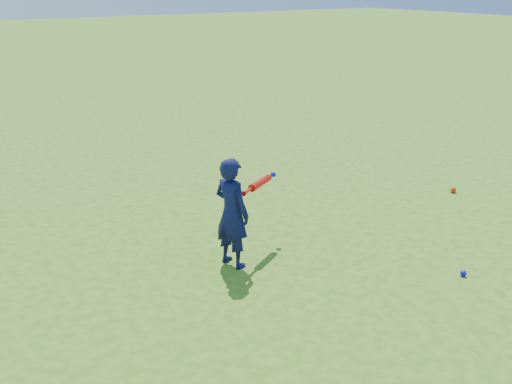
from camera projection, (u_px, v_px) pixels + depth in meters
ground at (208, 270)px, 5.51m from camera, size 80.00×80.00×0.00m
child at (232, 213)px, 5.45m from camera, size 0.36×0.45×1.10m
ground_ball_red at (453, 190)px, 7.52m from camera, size 0.07×0.07×0.07m
ground_ball_blue at (463, 273)px, 5.39m from camera, size 0.06×0.06×0.06m
bat_swing at (261, 182)px, 5.82m from camera, size 0.62×0.38×0.08m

